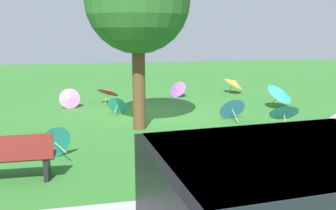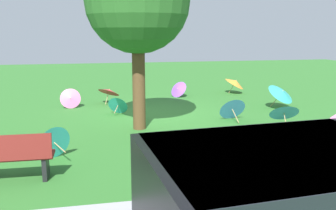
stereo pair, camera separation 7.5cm
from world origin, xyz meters
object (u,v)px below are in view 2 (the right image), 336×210
parasol_teal_0 (264,134)px  parasol_teal_2 (53,141)px  parasol_blue_2 (231,107)px  park_bench (7,157)px  parasol_orange_0 (235,82)px  parasol_pink_1 (70,98)px  parasol_teal_1 (282,93)px  parasol_blue_0 (284,111)px  parasol_teal_4 (118,105)px  parasol_purple_0 (178,89)px  shade_tree (137,2)px  parasol_red_0 (109,91)px

parasol_teal_0 → parasol_teal_2: size_ratio=1.21×
parasol_teal_2 → parasol_blue_2: 5.56m
park_bench → parasol_teal_2: bearing=-119.9°
parasol_orange_0 → parasol_teal_2: (6.90, 6.98, -0.12)m
parasol_pink_1 → parasol_teal_1: (-7.20, 1.54, 0.21)m
parasol_teal_1 → parasol_blue_2: (2.31, 1.20, -0.18)m
parasol_teal_1 → parasol_blue_0: parasol_teal_1 is taller
park_bench → parasol_teal_4: 5.64m
parasol_pink_1 → parasol_purple_0: bearing=-161.1°
shade_tree → park_bench: bearing=48.9°
parasol_teal_1 → parasol_teal_4: 5.64m
parasol_purple_0 → parasol_teal_1: (-3.00, 2.99, 0.23)m
parasol_teal_1 → parasol_blue_2: bearing=27.5°
parasol_orange_0 → parasol_teal_4: (5.24, 3.01, -0.18)m
shade_tree → parasol_pink_1: size_ratio=6.59×
park_bench → parasol_purple_0: (-4.95, -7.83, -0.14)m
park_bench → parasol_orange_0: size_ratio=1.41×
parasol_teal_1 → parasol_teal_4: parasol_teal_1 is taller
parasol_orange_0 → parasol_teal_2: bearing=45.3°
parasol_red_0 → parasol_blue_2: (-3.53, 3.28, -0.09)m
parasol_teal_0 → parasol_purple_0: bearing=-87.6°
parasol_orange_0 → parasol_teal_4: size_ratio=1.50×
parasol_pink_1 → parasol_blue_0: bearing=147.2°
shade_tree → parasol_red_0: size_ratio=4.34×
parasol_red_0 → parasol_blue_2: size_ratio=1.30×
parasol_teal_4 → parasol_red_0: bearing=-83.3°
parasol_teal_0 → parasol_teal_1: size_ratio=0.74×
park_bench → parasol_teal_1: bearing=-148.6°
parasol_teal_4 → parasol_teal_2: bearing=67.4°
park_bench → parasol_red_0: (-2.11, -6.93, 0.01)m
parasol_red_0 → parasol_teal_4: parasol_red_0 is taller
shade_tree → parasol_pink_1: bearing=-57.9°
parasol_teal_4 → parasol_teal_0: bearing=123.4°
parasol_red_0 → parasol_orange_0: 5.59m
parasol_teal_1 → parasol_red_0: bearing=-19.6°
parasol_teal_0 → parasol_blue_0: size_ratio=1.01×
parasol_purple_0 → parasol_blue_0: size_ratio=0.95×
parasol_red_0 → parasol_pink_1: (1.37, 0.54, -0.12)m
parasol_red_0 → parasol_teal_2: (1.44, 5.76, -0.11)m
parasol_teal_0 → parasol_teal_4: parasol_teal_0 is taller
parasol_teal_2 → parasol_blue_0: (-6.08, -1.35, 0.09)m
parasol_red_0 → parasol_teal_1: size_ratio=0.88×
park_bench → parasol_blue_2: park_bench is taller
parasol_pink_1 → parasol_teal_2: (0.08, 5.22, 0.01)m
parasol_blue_2 → shade_tree: bearing=9.4°
shade_tree → parasol_blue_2: (-2.88, -0.48, -3.02)m
parasol_teal_1 → parasol_blue_2: parasol_teal_1 is taller
shade_tree → parasol_red_0: 4.81m
shade_tree → parasol_blue_0: shade_tree is taller
parasol_pink_1 → parasol_blue_2: bearing=150.8°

